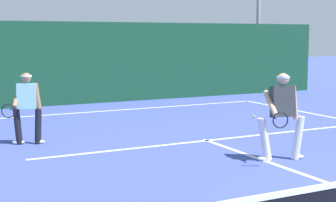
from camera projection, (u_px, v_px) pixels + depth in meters
court_line_baseline_far at (120, 110)px, 16.09m from camera, size 9.76×0.10×0.01m
court_line_service at (207, 140)px, 11.41m from camera, size 7.95×0.10×0.01m
court_line_centre at (300, 173)px, 8.69m from camera, size 0.10×6.40×0.01m
player_near at (282, 113)px, 9.52m from camera, size 1.04×0.89×1.64m
player_far at (27, 105)px, 10.94m from camera, size 0.95×0.86×1.55m
tennis_ball at (254, 116)px, 14.60m from camera, size 0.07×0.07×0.07m
back_fence_windscreen at (99, 63)px, 17.66m from camera, size 18.71×0.12×2.79m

